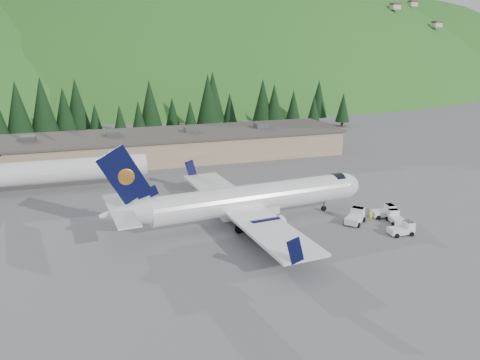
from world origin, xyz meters
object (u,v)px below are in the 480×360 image
Objects in this scene: baggage_tug_b at (385,211)px; baggage_tug_c at (395,217)px; terminal_building at (167,146)px; ramp_worker at (371,215)px; baggage_tug_a at (403,229)px; baggage_tug_d at (355,217)px; airliner at (247,200)px; second_airliner at (55,170)px.

baggage_tug_c is (0.08, -2.13, -0.06)m from baggage_tug_b.
ramp_worker is at bearing -65.34° from terminal_building.
baggage_tug_a is at bearing 74.18° from ramp_worker.
baggage_tug_a is 6.20m from baggage_tug_d.
airliner reaches higher than baggage_tug_d.
airliner is 11.40× the size of baggage_tug_c.
terminal_building is 45.62m from baggage_tug_d.
ramp_worker is at bearing -20.76° from airliner.
ramp_worker is (15.47, -4.29, -2.24)m from airliner.
baggage_tug_c is (42.18, -27.66, -2.64)m from second_airliner.
baggage_tug_b is 4.87m from baggage_tug_d.
airliner is 16.21m from ramp_worker.
baggage_tug_b is (18.20, -3.43, -2.36)m from airliner.
baggage_tug_d is 2.12× the size of ramp_worker.
airliner is at bearing -42.75° from second_airliner.
baggage_tug_c is at bearing 125.03° from ramp_worker.
second_airliner is at bearing 145.42° from baggage_tug_a.
baggage_tug_a is 1.78× the size of ramp_worker.
ramp_worker is (2.10, -0.23, 0.05)m from baggage_tug_d.
baggage_tug_a is at bearing 169.67° from baggage_tug_c.
second_airliner is 45.60m from baggage_tug_d.
baggage_tug_c is 3.09m from ramp_worker.
baggage_tug_b is 0.88× the size of baggage_tug_d.
baggage_tug_d reaches higher than baggage_tug_c.
baggage_tug_d is at bearing -167.60° from baggage_tug_b.
baggage_tug_a is 1.00× the size of baggage_tug_c.
baggage_tug_c is at bearing -33.25° from second_airliner.
terminal_building is at bearing 39.02° from baggage_tug_c.
second_airliner is 51.41m from baggage_tug_a.
airliner reaches higher than ramp_worker.
second_airliner is at bearing 103.87° from baggage_tug_d.
airliner is 10.90× the size of baggage_tug_b.
terminal_building is (-3.99, 38.09, -0.48)m from airliner.
ramp_worker is at bearing -47.35° from baggage_tug_d.
airliner is 20.38× the size of ramp_worker.
terminal_building is at bearing 71.30° from baggage_tug_d.
baggage_tug_d is at bearing -35.05° from second_airliner.
airliner is 32.55m from second_airliner.
ramp_worker is (-2.81, 1.28, 0.18)m from baggage_tug_c.
baggage_tug_c is 0.04× the size of terminal_building.
baggage_tug_b is 1.87× the size of ramp_worker.
terminal_building reaches higher than baggage_tug_b.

